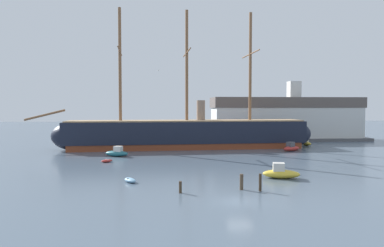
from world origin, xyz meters
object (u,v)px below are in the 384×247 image
Objects in this scene: motorboat_far_left at (72,142)px; motorboat_far_right at (306,143)px; dinghy_mid_left at (107,161)px; seagull_in_flight at (159,71)px; motorboat_foreground_right at (281,173)px; motorboat_alongside_bow at (117,153)px; motorboat_alongside_stern at (291,148)px; mooring_piling_nearest at (180,187)px; tall_ship at (187,134)px; mooring_piling_right_pair at (241,182)px; mooring_piling_left_pair at (260,183)px; dockside_warehouse_right at (285,119)px; dinghy_foreground_left at (130,180)px.

motorboat_far_right reaches higher than motorboat_far_left.
dinghy_mid_left is 18.60m from seagull_in_flight.
motorboat_alongside_bow is at bearing 136.42° from motorboat_foreground_right.
motorboat_alongside_stern reaches higher than mooring_piling_nearest.
mooring_piling_right_pair is (3.33, -41.03, -2.50)m from tall_ship.
mooring_piling_left_pair is at bearing 0.13° from mooring_piling_nearest.
motorboat_far_right is at bearing -89.32° from dockside_warehouse_right.
motorboat_foreground_right is 2.61× the size of mooring_piling_left_pair.
motorboat_far_right is (58.18, -7.26, 0.08)m from motorboat_far_left.
seagull_in_flight is at bearing -112.42° from tall_ship.
mooring_piling_right_pair is (-1.90, 0.98, -0.10)m from mooring_piling_left_pair.
motorboat_foreground_right is at bearing 2.50° from dinghy_foreground_left.
tall_ship is 37.32m from dinghy_foreground_left.
mooring_piling_nearest reaches higher than dinghy_mid_left.
mooring_piling_nearest is at bearing -84.66° from seagull_in_flight.
motorboat_far_right is at bearing 27.91° from seagull_in_flight.
tall_ship reaches higher than motorboat_foreground_right.
mooring_piling_left_pair reaches higher than mooring_piling_right_pair.
tall_ship is 36.54m from motorboat_foreground_right.
tall_ship reaches higher than dinghy_foreground_left.
mooring_piling_left_pair is (20.31, -22.79, 0.75)m from dinghy_mid_left.
motorboat_far_right is at bearing 53.93° from mooring_piling_nearest.
dockside_warehouse_right reaches higher than dinghy_foreground_left.
mooring_piling_right_pair is at bearing -58.78° from motorboat_far_left.
mooring_piling_nearest is at bearing -153.00° from motorboat_foreground_right.
seagull_in_flight reaches higher than mooring_piling_left_pair.
motorboat_far_left is at bearing 122.23° from mooring_piling_left_pair.
motorboat_alongside_bow is (-24.28, 23.11, -0.03)m from motorboat_foreground_right.
motorboat_alongside_bow is 27.13m from motorboat_far_left.
motorboat_alongside_bow is 3.87× the size of mooring_piling_nearest.
dinghy_foreground_left is 26.36m from seagull_in_flight.
mooring_piling_nearest is 0.66× the size of mooring_piling_left_pair.
tall_ship is 23.17m from motorboat_alongside_stern.
motorboat_alongside_bow is at bearing -140.10° from tall_ship.
motorboat_far_left is 0.08× the size of dockside_warehouse_right.
dockside_warehouse_right reaches higher than mooring_piling_nearest.
dockside_warehouse_right is (7.66, 25.28, 5.37)m from motorboat_alongside_stern.
dockside_warehouse_right reaches higher than motorboat_alongside_stern.
motorboat_far_left is 3.40× the size of seagull_in_flight.
motorboat_foreground_right is 1.03× the size of motorboat_alongside_bow.
motorboat_alongside_bow reaches higher than mooring_piling_nearest.
dinghy_foreground_left is 1.41× the size of mooring_piling_right_pair.
dinghy_foreground_left is 0.64× the size of motorboat_far_right.
tall_ship is 16.50× the size of motorboat_far_right.
dockside_warehouse_right is at bearing 34.72° from motorboat_alongside_bow.
dinghy_foreground_left is 2.44× the size of seagull_in_flight.
motorboat_alongside_bow is 4.87× the size of seagull_in_flight.
mooring_piling_right_pair is (-18.66, -34.25, 0.21)m from motorboat_alongside_stern.
dinghy_foreground_left is 1.93× the size of mooring_piling_nearest.
mooring_piling_left_pair reaches higher than motorboat_alongside_bow.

